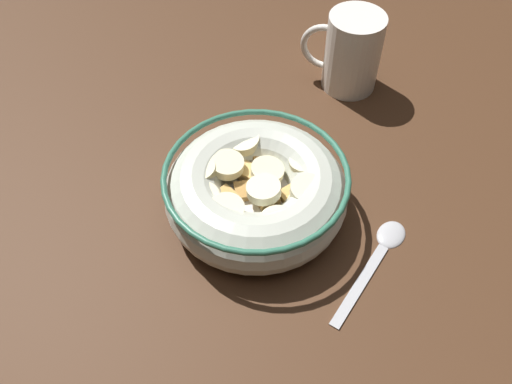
# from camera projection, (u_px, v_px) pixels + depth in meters

# --- Properties ---
(ground_plane) EXTENTS (1.17, 1.17, 0.02)m
(ground_plane) POSITION_uv_depth(u_px,v_px,m) (256.00, 216.00, 0.58)
(ground_plane) COLOR #472B19
(cereal_bowl) EXTENTS (0.18, 0.18, 0.06)m
(cereal_bowl) POSITION_uv_depth(u_px,v_px,m) (256.00, 191.00, 0.55)
(cereal_bowl) COLOR beige
(cereal_bowl) RESTS_ON ground_plane
(spoon) EXTENTS (0.06, 0.14, 0.01)m
(spoon) POSITION_uv_depth(u_px,v_px,m) (382.00, 249.00, 0.54)
(spoon) COLOR #B7B7BC
(spoon) RESTS_ON ground_plane
(coffee_mug) EXTENTS (0.10, 0.07, 0.10)m
(coffee_mug) POSITION_uv_depth(u_px,v_px,m) (351.00, 52.00, 0.66)
(coffee_mug) COLOR white
(coffee_mug) RESTS_ON ground_plane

